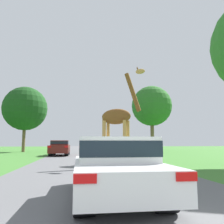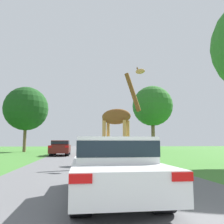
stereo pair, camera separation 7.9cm
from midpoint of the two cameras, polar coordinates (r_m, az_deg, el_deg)
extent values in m
cube|color=#5B5B5E|center=(30.34, -6.47, -9.63)|extent=(6.95, 120.00, 0.00)
cylinder|color=tan|center=(13.87, 4.04, -7.23)|extent=(0.19, 0.19, 2.48)
cylinder|color=#2D2319|center=(13.92, 4.09, -12.10)|extent=(0.25, 0.25, 0.12)
cylinder|color=tan|center=(13.37, 3.22, -7.23)|extent=(0.19, 0.19, 2.48)
cylinder|color=#2D2319|center=(13.42, 3.26, -12.28)|extent=(0.25, 0.25, 0.12)
cylinder|color=tan|center=(14.37, -0.77, -7.25)|extent=(0.19, 0.19, 2.48)
cylinder|color=#2D2319|center=(14.42, -0.78, -11.95)|extent=(0.25, 0.25, 0.12)
cylinder|color=tan|center=(13.89, -1.73, -7.24)|extent=(0.19, 0.19, 2.48)
cylinder|color=#2D2319|center=(13.93, -1.75, -12.11)|extent=(0.25, 0.25, 0.12)
ellipsoid|color=brown|center=(13.95, 1.14, -1.10)|extent=(1.88, 1.51, 0.91)
cylinder|color=brown|center=(13.79, 5.15, 4.81)|extent=(0.96, 0.74, 2.33)
ellipsoid|color=tan|center=(13.94, 6.97, 9.69)|extent=(0.60, 0.50, 0.30)
cylinder|color=tan|center=(14.25, -2.06, -3.99)|extent=(0.07, 0.07, 1.36)
cone|color=brown|center=(14.11, 6.38, 10.44)|extent=(0.07, 0.07, 0.16)
cone|color=brown|center=(13.99, 6.20, 10.59)|extent=(0.07, 0.07, 0.16)
cube|color=silver|center=(5.44, 0.55, -14.42)|extent=(1.74, 4.14, 0.53)
cube|color=silver|center=(5.40, 0.54, -8.91)|extent=(1.57, 1.86, 0.52)
cube|color=#19232D|center=(5.40, 0.54, -8.63)|extent=(1.59, 1.88, 0.31)
cube|color=red|center=(3.30, -6.87, -15.66)|extent=(0.31, 0.03, 0.13)
cube|color=red|center=(3.62, 17.23, -14.65)|extent=(0.31, 0.03, 0.13)
cylinder|color=black|center=(6.65, -7.21, -14.96)|extent=(0.35, 0.64, 0.64)
cylinder|color=black|center=(6.81, 5.02, -14.81)|extent=(0.35, 0.64, 0.64)
cylinder|color=black|center=(4.20, -6.89, -19.46)|extent=(0.35, 0.64, 0.64)
cylinder|color=black|center=(4.45, 12.45, -18.66)|extent=(0.35, 0.64, 0.64)
cube|color=#144C28|center=(30.36, -2.51, -8.59)|extent=(1.95, 4.48, 0.64)
cube|color=#144C28|center=(30.36, -2.51, -7.51)|extent=(1.76, 2.02, 0.50)
cube|color=#19232D|center=(30.36, -2.51, -7.46)|extent=(1.78, 2.04, 0.30)
cube|color=red|center=(28.05, -3.73, -8.21)|extent=(0.35, 0.03, 0.15)
cube|color=red|center=(28.21, -0.46, -8.22)|extent=(0.35, 0.03, 0.15)
cylinder|color=black|center=(31.65, -4.16, -9.03)|extent=(0.39, 0.59, 0.59)
cylinder|color=black|center=(31.79, -1.32, -9.04)|extent=(0.39, 0.59, 0.59)
cylinder|color=black|center=(28.97, -3.83, -9.19)|extent=(0.39, 0.59, 0.59)
cylinder|color=black|center=(29.12, -0.72, -9.20)|extent=(0.39, 0.59, 0.59)
cube|color=silver|center=(17.27, -0.91, -9.67)|extent=(1.92, 3.96, 0.52)
cube|color=silver|center=(17.26, -0.91, -8.01)|extent=(1.72, 1.78, 0.48)
cube|color=#19232D|center=(17.26, -0.91, -7.93)|extent=(1.74, 1.80, 0.29)
cube|color=red|center=(15.21, -3.00, -9.27)|extent=(0.34, 0.03, 0.12)
cube|color=red|center=(15.42, 2.91, -9.25)|extent=(0.34, 0.03, 0.12)
cylinder|color=black|center=(18.39, -3.77, -10.18)|extent=(0.38, 0.61, 0.61)
cylinder|color=black|center=(18.56, 1.04, -10.17)|extent=(0.38, 0.61, 0.61)
cylinder|color=black|center=(16.03, -3.17, -10.60)|extent=(0.38, 0.61, 0.61)
cylinder|color=black|center=(16.22, 2.33, -10.56)|extent=(0.38, 0.61, 0.61)
cube|color=#561914|center=(23.54, -12.19, -8.66)|extent=(1.76, 4.78, 0.69)
cube|color=#561914|center=(23.53, -12.15, -7.27)|extent=(1.58, 2.15, 0.45)
cube|color=#19232D|center=(23.53, -12.15, -7.21)|extent=(1.60, 2.17, 0.27)
cube|color=red|center=(21.22, -14.64, -8.07)|extent=(0.32, 0.03, 0.17)
cube|color=red|center=(21.09, -10.71, -8.19)|extent=(0.32, 0.03, 0.17)
cylinder|color=black|center=(25.04, -13.58, -9.21)|extent=(0.35, 0.65, 0.65)
cylinder|color=black|center=(24.94, -10.32, -9.31)|extent=(0.35, 0.65, 0.65)
cylinder|color=black|center=(22.19, -14.34, -9.45)|extent=(0.35, 0.65, 0.65)
cylinder|color=black|center=(22.07, -10.65, -9.56)|extent=(0.35, 0.65, 0.65)
cylinder|color=brown|center=(33.70, -20.16, -4.84)|extent=(0.41, 0.41, 4.89)
sphere|color=#194719|center=(33.99, -19.91, 0.77)|extent=(5.88, 5.88, 5.88)
cylinder|color=brown|center=(32.47, 9.92, -4.67)|extent=(0.48, 0.48, 5.39)
sphere|color=#286623|center=(32.82, 9.78, 1.46)|extent=(5.46, 5.46, 5.46)
camera|label=1|loc=(0.04, -89.84, -0.02)|focal=38.00mm
camera|label=2|loc=(0.04, 90.16, 0.02)|focal=38.00mm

